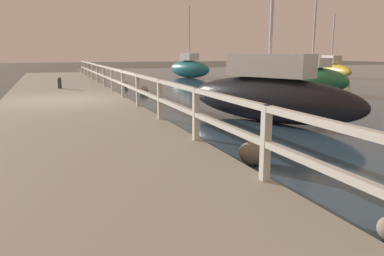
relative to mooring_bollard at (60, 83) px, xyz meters
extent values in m
plane|color=#4C473D|center=(0.04, -4.27, -0.56)|extent=(120.00, 120.00, 0.00)
cube|color=gray|center=(0.04, -4.27, -0.40)|extent=(4.06, 36.00, 0.31)
cube|color=beige|center=(1.97, -13.53, 0.23)|extent=(0.10, 0.10, 0.94)
cube|color=beige|center=(1.97, -11.21, 0.23)|extent=(0.10, 0.10, 0.94)
cube|color=beige|center=(1.97, -8.90, 0.23)|extent=(0.10, 0.10, 0.94)
cube|color=beige|center=(1.97, -6.58, 0.23)|extent=(0.10, 0.10, 0.94)
cube|color=beige|center=(1.97, -4.27, 0.23)|extent=(0.10, 0.10, 0.94)
cube|color=beige|center=(1.97, -1.96, 0.23)|extent=(0.10, 0.10, 0.94)
cube|color=beige|center=(1.97, 0.36, 0.23)|extent=(0.10, 0.10, 0.94)
cube|color=beige|center=(1.97, 2.67, 0.23)|extent=(0.10, 0.10, 0.94)
cube|color=beige|center=(1.97, 4.99, 0.23)|extent=(0.10, 0.10, 0.94)
cube|color=beige|center=(1.97, 7.30, 0.23)|extent=(0.10, 0.10, 0.94)
cube|color=beige|center=(1.97, 9.62, 0.23)|extent=(0.10, 0.10, 0.94)
cube|color=beige|center=(1.97, 11.93, 0.23)|extent=(0.10, 0.10, 0.94)
cube|color=beige|center=(1.97, -4.27, 0.66)|extent=(0.09, 32.50, 0.08)
cube|color=beige|center=(1.97, -4.27, 0.23)|extent=(0.09, 32.50, 0.08)
ellipsoid|color=gray|center=(3.59, -0.55, -0.39)|extent=(0.46, 0.41, 0.35)
ellipsoid|color=#666056|center=(3.33, 2.66, -0.40)|extent=(0.42, 0.38, 0.32)
ellipsoid|color=slate|center=(2.72, -12.02, -0.35)|extent=(0.55, 0.50, 0.41)
cylinder|color=#333338|center=(0.00, 0.00, -0.05)|extent=(0.16, 0.16, 0.38)
sphere|color=#333338|center=(0.00, 0.00, 0.17)|extent=(0.15, 0.15, 0.15)
ellipsoid|color=gold|center=(19.38, 5.38, -0.03)|extent=(2.08, 5.48, 1.03)
cube|color=beige|center=(19.38, 5.38, 0.77)|extent=(1.02, 1.80, 0.59)
cylinder|color=silver|center=(19.38, 5.38, 2.26)|extent=(0.09, 0.09, 3.55)
ellipsoid|color=#1E707A|center=(9.33, 8.77, 0.08)|extent=(2.56, 4.40, 1.26)
cube|color=silver|center=(9.33, 8.77, 0.97)|extent=(1.22, 1.37, 0.50)
cylinder|color=silver|center=(9.33, 8.77, 2.64)|extent=(0.09, 0.09, 3.84)
ellipsoid|color=black|center=(5.08, -8.68, 0.06)|extent=(3.24, 5.30, 1.22)
cube|color=silver|center=(5.08, -8.68, 0.97)|extent=(1.68, 2.44, 0.61)
cylinder|color=silver|center=(5.08, -8.68, 2.45)|extent=(0.09, 0.09, 3.57)
ellipsoid|color=#236B42|center=(10.79, -3.24, 0.05)|extent=(2.75, 3.88, 1.20)
cube|color=silver|center=(10.79, -3.24, 0.85)|extent=(1.52, 1.65, 0.41)
camera|label=1|loc=(-0.45, -17.34, 1.32)|focal=35.00mm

